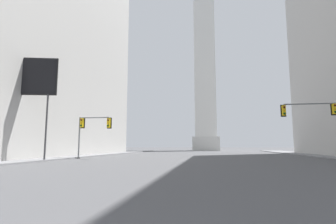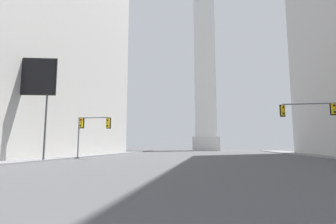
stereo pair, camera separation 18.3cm
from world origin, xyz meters
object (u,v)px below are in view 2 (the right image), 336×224
(obelisk, at_px, (205,51))
(traffic_light_mid_right, at_px, (318,116))
(traffic_light_mid_left, at_px, (90,127))
(billboard_sign, at_px, (31,79))

(obelisk, distance_m, traffic_light_mid_right, 56.53)
(obelisk, height_order, traffic_light_mid_right, obelisk)
(traffic_light_mid_left, relative_size, billboard_sign, 0.47)
(traffic_light_mid_right, bearing_deg, billboard_sign, -168.03)
(traffic_light_mid_left, xyz_separation_m, billboard_sign, (-3.60, -6.09, 4.46))
(traffic_light_mid_left, bearing_deg, traffic_light_mid_right, 0.19)
(billboard_sign, bearing_deg, traffic_light_mid_right, 11.97)
(obelisk, distance_m, traffic_light_mid_left, 57.14)
(obelisk, height_order, traffic_light_mid_left, obelisk)
(traffic_light_mid_right, bearing_deg, traffic_light_mid_left, -179.81)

